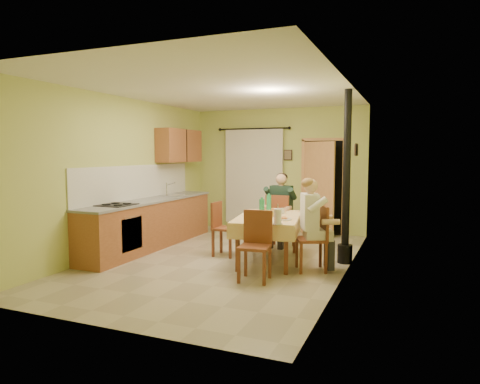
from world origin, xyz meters
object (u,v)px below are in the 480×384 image
at_px(dining_table, 269,239).
at_px(chair_left, 225,239).
at_px(man_right, 312,214).
at_px(man_far, 281,202).
at_px(chair_far, 280,232).
at_px(chair_near, 255,260).
at_px(chair_right, 312,252).
at_px(stove_flue, 346,201).

distance_m(dining_table, chair_left, 0.86).
height_order(dining_table, man_right, man_right).
relative_size(dining_table, man_far, 1.31).
bearing_deg(man_far, chair_far, -90.00).
height_order(chair_near, man_far, man_far).
distance_m(chair_right, man_right, 0.59).
bearing_deg(dining_table, chair_near, -91.59).
bearing_deg(chair_left, man_far, 144.91).
bearing_deg(man_right, man_far, 8.99).
xyz_separation_m(chair_far, man_right, (0.90, -1.36, 0.59)).
xyz_separation_m(chair_near, chair_left, (-1.00, 1.18, -0.00)).
bearing_deg(stove_flue, chair_right, -120.65).
bearing_deg(chair_near, chair_right, -133.91).
height_order(chair_far, man_right, man_right).
height_order(chair_near, man_right, man_right).
height_order(chair_left, man_right, man_right).
height_order(chair_near, stove_flue, stove_flue).
distance_m(chair_near, chair_left, 1.55).
bearing_deg(chair_far, dining_table, -80.50).
bearing_deg(chair_left, man_right, 77.41).
bearing_deg(chair_right, dining_table, 46.99).
height_order(chair_near, chair_right, chair_right).
bearing_deg(man_right, dining_table, 46.29).
height_order(man_far, man_right, same).
relative_size(chair_far, chair_right, 1.02).
bearing_deg(chair_near, chair_left, -55.78).
distance_m(dining_table, chair_right, 0.83).
distance_m(chair_left, stove_flue, 2.17).
relative_size(chair_right, man_far, 0.72).
distance_m(dining_table, chair_far, 1.10).
distance_m(chair_far, chair_left, 1.21).
height_order(chair_far, chair_left, chair_far).
relative_size(chair_near, chair_left, 1.04).
relative_size(chair_far, stove_flue, 0.36).
bearing_deg(stove_flue, man_right, -121.26).
bearing_deg(chair_near, dining_table, -87.73).
relative_size(man_far, stove_flue, 0.50).
xyz_separation_m(dining_table, chair_near, (0.15, -1.07, -0.09)).
bearing_deg(chair_left, chair_right, 77.72).
distance_m(chair_far, chair_right, 1.63).
xyz_separation_m(chair_near, chair_right, (0.63, 0.81, 0.00)).
xyz_separation_m(chair_left, stove_flue, (2.02, 0.29, 0.74)).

